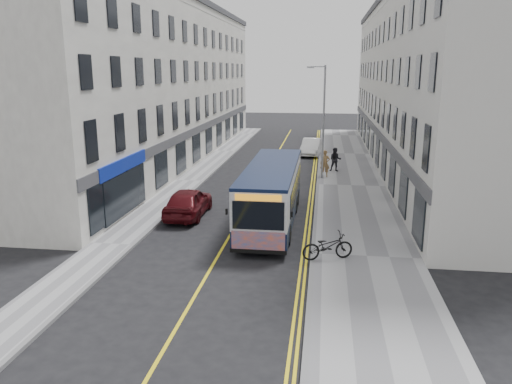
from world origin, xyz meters
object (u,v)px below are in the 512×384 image
(bicycle, at_px, (328,246))
(car_white, at_px, (311,147))
(city_bus, at_px, (272,192))
(car_maroon, at_px, (188,202))
(pedestrian_far, at_px, (335,160))
(pedestrian_near, at_px, (325,164))
(streetlamp, at_px, (322,118))

(bicycle, distance_m, car_white, 26.45)
(city_bus, height_order, car_white, city_bus)
(car_maroon, bearing_deg, bicycle, 142.68)
(pedestrian_far, relative_size, car_maroon, 0.39)
(city_bus, xyz_separation_m, car_white, (1.44, 21.42, -0.91))
(car_white, bearing_deg, city_bus, -89.16)
(pedestrian_far, relative_size, car_white, 0.40)
(pedestrian_near, xyz_separation_m, pedestrian_far, (0.78, 2.11, -0.06))
(car_maroon, bearing_deg, car_white, -106.15)
(city_bus, xyz_separation_m, pedestrian_far, (3.47, 13.44, -0.63))
(city_bus, bearing_deg, streetlamp, 77.46)
(pedestrian_far, bearing_deg, city_bus, -102.12)
(streetlamp, distance_m, pedestrian_near, 3.34)
(city_bus, height_order, pedestrian_far, city_bus)
(bicycle, bearing_deg, pedestrian_far, -21.53)
(pedestrian_near, relative_size, car_maroon, 0.42)
(streetlamp, bearing_deg, bicycle, -88.45)
(pedestrian_far, bearing_deg, car_maroon, -119.80)
(bicycle, bearing_deg, car_maroon, 33.14)
(streetlamp, relative_size, bicycle, 3.73)
(pedestrian_near, bearing_deg, streetlamp, -119.70)
(streetlamp, bearing_deg, pedestrian_far, 67.85)
(bicycle, bearing_deg, car_white, -16.53)
(city_bus, relative_size, car_white, 2.28)
(car_white, xyz_separation_m, car_maroon, (-6.01, -20.77, 0.03))
(pedestrian_near, height_order, car_maroon, pedestrian_near)
(car_white, bearing_deg, bicycle, -82.28)
(pedestrian_near, bearing_deg, city_bus, -103.79)
(bicycle, xyz_separation_m, car_white, (-1.40, 26.41, 0.07))
(city_bus, distance_m, pedestrian_near, 11.66)
(streetlamp, xyz_separation_m, bicycle, (0.43, -15.82, -3.70))
(pedestrian_far, distance_m, car_white, 8.24)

